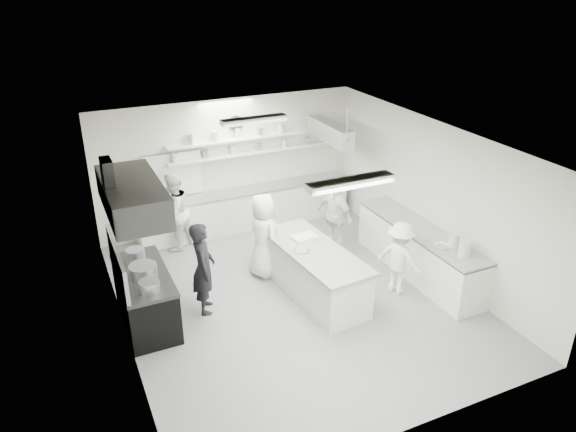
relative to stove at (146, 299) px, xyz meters
name	(u,v)px	position (x,y,z in m)	size (l,w,h in m)	color
floor	(293,298)	(2.60, -0.40, -0.46)	(6.00, 7.00, 0.02)	gray
ceiling	(294,142)	(2.60, -0.40, 2.56)	(6.00, 7.00, 0.02)	white
wall_back	(228,164)	(2.60, 3.10, 1.05)	(6.00, 0.04, 3.00)	silver
wall_front	(416,339)	(2.60, -3.90, 1.05)	(6.00, 0.04, 3.00)	silver
wall_left	(117,261)	(-0.40, -0.40, 1.05)	(0.04, 7.00, 3.00)	silver
wall_right	(433,197)	(5.60, -0.40, 1.05)	(0.04, 7.00, 3.00)	silver
stove	(146,299)	(0.00, 0.00, 0.00)	(0.80, 1.80, 0.90)	black
exhaust_hood	(132,196)	(0.00, 0.00, 1.90)	(0.85, 2.00, 0.50)	#323233
back_counter	(247,209)	(2.90, 2.80, 0.01)	(5.00, 0.60, 0.92)	white
shelf_lower	(259,151)	(3.30, 2.97, 1.30)	(4.20, 0.26, 0.04)	white
shelf_upper	(258,136)	(3.30, 2.97, 1.65)	(4.20, 0.26, 0.04)	white
pass_through_window	(172,175)	(1.30, 3.08, 1.00)	(1.30, 0.04, 1.00)	black
wall_clock	(236,123)	(2.80, 3.06, 2.00)	(0.32, 0.32, 0.05)	white
right_counter	(419,252)	(5.25, -0.60, 0.02)	(0.74, 3.30, 0.94)	white
pot_rack	(330,132)	(4.60, 2.00, 1.85)	(0.30, 1.60, 0.40)	#B2B5BB
light_fixture_front	(350,182)	(2.60, -2.20, 2.49)	(1.30, 0.25, 0.10)	white
light_fixture_rear	(254,120)	(2.60, 1.40, 2.49)	(1.30, 0.25, 0.10)	white
prep_island	(314,273)	(3.01, -0.43, 0.00)	(0.90, 2.42, 0.89)	white
stove_pot	(143,272)	(0.00, -0.12, 0.59)	(0.45, 0.45, 0.26)	#B2B5BB
cook_stove	(203,268)	(1.02, -0.08, 0.40)	(0.62, 0.41, 1.71)	black
cook_back	(174,212)	(1.12, 2.43, 0.42)	(0.84, 0.66, 1.73)	white
cook_island_left	(263,235)	(2.44, 0.63, 0.41)	(0.84, 0.54, 1.71)	white
cook_island_right	(334,216)	(4.16, 0.90, 0.38)	(0.97, 0.40, 1.66)	white
cook_right	(400,258)	(4.48, -1.01, 0.27)	(0.92, 0.53, 1.43)	white
bowl_island_a	(301,251)	(2.77, -0.38, 0.48)	(0.28, 0.28, 0.07)	#B2B5BB
bowl_island_b	(325,251)	(3.17, -0.53, 0.47)	(0.19, 0.19, 0.06)	white
bowl_right	(442,247)	(5.13, -1.35, 0.52)	(0.27, 0.27, 0.07)	white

